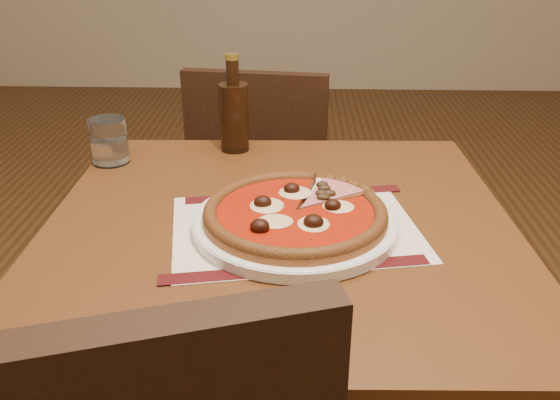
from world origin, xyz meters
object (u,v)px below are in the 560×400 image
(pizza, at_px, (295,212))
(water_glass, at_px, (109,141))
(plate, at_px, (295,223))
(bottle, at_px, (234,114))
(chair_far, at_px, (263,181))
(table, at_px, (280,271))

(pizza, distance_m, water_glass, 0.48)
(plate, xyz_separation_m, bottle, (-0.14, 0.37, 0.07))
(plate, relative_size, water_glass, 3.61)
(chair_far, height_order, pizza, chair_far)
(chair_far, bearing_deg, plate, 104.98)
(plate, distance_m, water_glass, 0.49)
(pizza, bearing_deg, bottle, 110.58)
(table, height_order, water_glass, water_glass)
(table, xyz_separation_m, chair_far, (-0.08, 0.76, -0.17))
(plate, height_order, pizza, pizza)
(chair_far, bearing_deg, bottle, 92.93)
(table, bearing_deg, water_glass, 145.04)
(table, height_order, plate, plate)
(table, height_order, chair_far, chair_far)
(plate, xyz_separation_m, pizza, (-0.00, -0.00, 0.02))
(chair_far, distance_m, pizza, 0.85)
(chair_far, relative_size, water_glass, 8.93)
(table, height_order, pizza, pizza)
(plate, bearing_deg, bottle, 110.62)
(table, bearing_deg, pizza, -45.97)
(bottle, bearing_deg, pizza, -69.42)
(bottle, bearing_deg, chair_far, 85.45)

